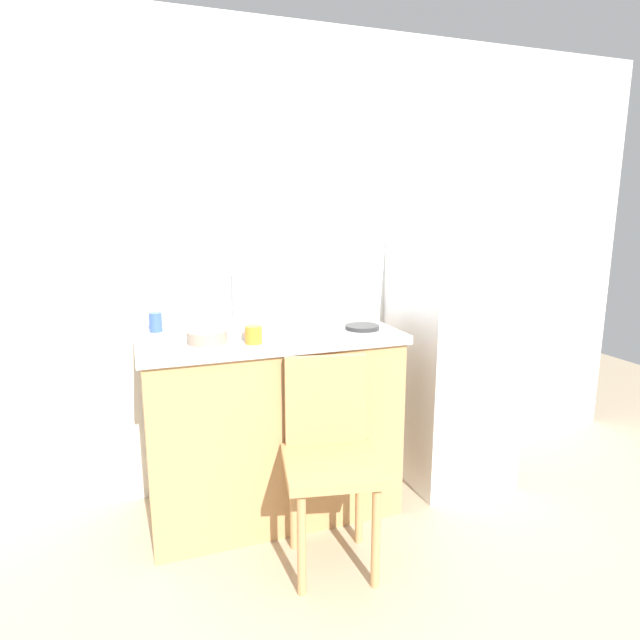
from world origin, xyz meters
name	(u,v)px	position (x,y,z in m)	size (l,w,h in m)	color
ground_plane	(332,582)	(0.00, 0.00, 0.00)	(8.00, 8.00, 0.00)	tan
back_wall	(267,265)	(0.00, 1.00, 1.22)	(4.80, 0.10, 2.44)	silver
cabinet_base	(270,425)	(-0.09, 0.65, 0.44)	(1.19, 0.60, 0.89)	tan
countertop	(268,336)	(-0.09, 0.65, 0.91)	(1.23, 0.64, 0.04)	#B7B7BC
faucet	(235,297)	(-0.19, 0.90, 1.07)	(0.02, 0.02, 0.28)	#B7B7BC
refrigerator	(450,357)	(0.96, 0.66, 0.70)	(0.55, 0.59, 1.40)	white
chair	(330,452)	(0.05, 0.16, 0.50)	(0.47, 0.47, 0.89)	tan
dish_tray	(265,328)	(-0.11, 0.63, 0.95)	(0.28, 0.20, 0.05)	white
terracotta_bowl	(207,337)	(-0.39, 0.53, 0.96)	(0.18, 0.18, 0.05)	gray
hotplate	(362,327)	(0.37, 0.55, 0.94)	(0.17, 0.17, 0.02)	#2D2D2D
cup_white	(201,322)	(-0.39, 0.81, 0.97)	(0.08, 0.08, 0.07)	white
cup_blue	(156,322)	(-0.60, 0.84, 0.98)	(0.06, 0.06, 0.09)	blue
cup_orange	(254,335)	(-0.20, 0.45, 0.97)	(0.08, 0.08, 0.08)	orange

